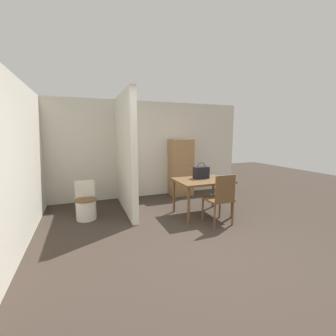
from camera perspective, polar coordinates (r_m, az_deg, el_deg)
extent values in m
plane|color=#382D26|center=(3.36, 9.14, -21.28)|extent=(16.00, 16.00, 0.00)
cube|color=beige|center=(6.02, -6.55, 4.66)|extent=(5.66, 0.12, 2.50)
cube|color=beige|center=(4.25, -33.06, 1.60)|extent=(0.12, 4.26, 2.50)
cube|color=beige|center=(4.92, -10.85, 3.65)|extent=(0.12, 1.87, 2.50)
cube|color=brown|center=(4.64, 8.79, -3.13)|extent=(1.09, 0.83, 0.04)
cylinder|color=brown|center=(4.21, 5.26, -9.55)|extent=(0.05, 0.05, 0.71)
cylinder|color=brown|center=(4.71, 16.03, -7.89)|extent=(0.05, 0.05, 0.71)
cylinder|color=brown|center=(4.83, 1.53, -7.11)|extent=(0.05, 0.05, 0.71)
cylinder|color=brown|center=(5.27, 11.39, -5.94)|extent=(0.05, 0.05, 0.71)
cube|color=brown|center=(4.34, 12.52, -7.71)|extent=(0.47, 0.47, 0.04)
cube|color=brown|center=(4.11, 14.36, -5.04)|extent=(0.41, 0.05, 0.47)
cylinder|color=brown|center=(4.46, 8.80, -10.37)|extent=(0.04, 0.04, 0.44)
cylinder|color=brown|center=(4.67, 13.00, -9.60)|extent=(0.04, 0.04, 0.44)
cylinder|color=brown|center=(4.15, 11.74, -11.94)|extent=(0.04, 0.04, 0.44)
cylinder|color=brown|center=(4.38, 16.10, -11.00)|extent=(0.04, 0.04, 0.44)
cylinder|color=silver|center=(4.77, -20.07, -9.93)|extent=(0.38, 0.38, 0.38)
cylinder|color=brown|center=(4.71, -20.20, -7.59)|extent=(0.41, 0.41, 0.02)
cube|color=silver|center=(4.92, -20.34, -5.01)|extent=(0.38, 0.18, 0.34)
cube|color=black|center=(4.73, 8.41, -1.15)|extent=(0.31, 0.17, 0.24)
torus|color=black|center=(4.71, 8.44, 0.32)|extent=(0.18, 0.01, 0.18)
cube|color=#997047|center=(6.12, 3.27, 0.16)|extent=(0.60, 0.44, 1.52)
sphere|color=black|center=(5.97, 5.62, 0.66)|extent=(0.02, 0.02, 0.02)
cube|color=#BCBCC1|center=(6.21, 14.46, -4.63)|extent=(0.25, 0.19, 0.53)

